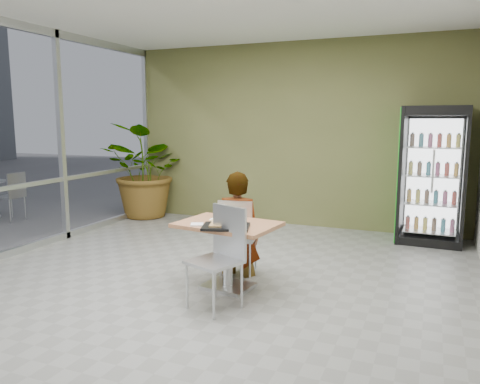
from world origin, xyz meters
name	(u,v)px	position (x,y,z in m)	size (l,w,h in m)	color
ground	(201,288)	(0.00, 0.00, 0.00)	(7.00, 7.00, 0.00)	gray
room_envelope	(199,145)	(0.00, 0.00, 1.60)	(6.00, 7.00, 3.20)	#B8B4A6
dining_table	(228,242)	(0.29, 0.10, 0.54)	(1.15, 0.88, 0.75)	#B1744B
chair_far	(237,231)	(0.21, 0.55, 0.55)	(0.47, 0.48, 0.93)	#B8BBBE
chair_near	(222,249)	(0.43, -0.37, 0.60)	(0.58, 0.59, 1.02)	#B8BBBE
seated_woman	(237,235)	(0.19, 0.60, 0.48)	(0.58, 0.37, 1.56)	black
pizza_plate	(221,219)	(0.17, 0.18, 0.77)	(0.36, 0.28, 0.03)	white
soda_cup	(240,217)	(0.43, 0.12, 0.83)	(0.09, 0.09, 0.16)	white
napkin_stack	(197,224)	(0.03, -0.13, 0.76)	(0.13, 0.13, 0.02)	white
cafeteria_tray	(226,227)	(0.37, -0.13, 0.76)	(0.48, 0.35, 0.03)	black
beverage_fridge	(432,176)	(2.34, 3.10, 1.03)	(0.97, 0.75, 2.07)	black
potted_plant	(148,171)	(-2.69, 3.05, 0.90)	(1.62, 1.40, 1.80)	#2C6E2C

